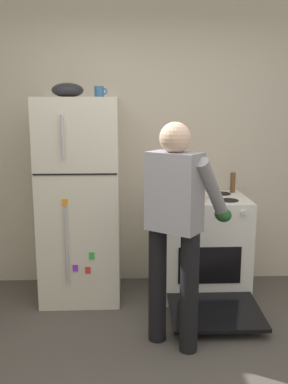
{
  "coord_description": "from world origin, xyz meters",
  "views": [
    {
      "loc": [
        -0.14,
        -2.19,
        1.71
      ],
      "look_at": [
        0.0,
        1.32,
        1.0
      ],
      "focal_mm": 40.62,
      "sensor_mm": 36.0,
      "label": 1
    }
  ],
  "objects": [
    {
      "name": "stove_range",
      "position": [
        0.56,
        1.55,
        0.44
      ],
      "size": [
        0.76,
        1.21,
        0.9
      ],
      "color": "white",
      "rests_on": "ground"
    },
    {
      "name": "person_cook",
      "position": [
        0.2,
        0.7,
        0.95
      ],
      "size": [
        0.65,
        0.69,
        1.6
      ],
      "color": "black",
      "rests_on": "ground"
    },
    {
      "name": "mixing_bowl",
      "position": [
        -0.63,
        1.57,
        1.83
      ],
      "size": [
        0.27,
        0.27,
        0.12
      ],
      "primitive_type": "ellipsoid",
      "color": "black",
      "rests_on": "refrigerator"
    },
    {
      "name": "pepper_mill",
      "position": [
        0.86,
        1.77,
        0.99
      ],
      "size": [
        0.05,
        0.05,
        0.18
      ],
      "primitive_type": "cylinder",
      "color": "brown",
      "rests_on": "stove_range"
    },
    {
      "name": "red_pot",
      "position": [
        0.4,
        1.52,
        0.97
      ],
      "size": [
        0.38,
        0.28,
        0.13
      ],
      "color": "red",
      "rests_on": "stove_range"
    },
    {
      "name": "kitchen_wall_back",
      "position": [
        0.0,
        1.95,
        1.35
      ],
      "size": [
        6.0,
        0.1,
        2.7
      ],
      "primitive_type": "cube",
      "color": "beige",
      "rests_on": "ground"
    },
    {
      "name": "refrigerator",
      "position": [
        -0.55,
        1.57,
        0.88
      ],
      "size": [
        0.68,
        0.72,
        1.77
      ],
      "color": "silver",
      "rests_on": "ground"
    },
    {
      "name": "coffee_mug",
      "position": [
        -0.36,
        1.62,
        1.82
      ],
      "size": [
        0.11,
        0.08,
        0.1
      ],
      "color": "#2D6093",
      "rests_on": "refrigerator"
    }
  ]
}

